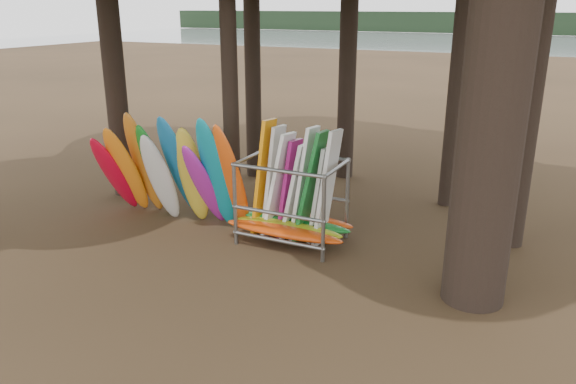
% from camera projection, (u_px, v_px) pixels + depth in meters
% --- Properties ---
extents(ground, '(120.00, 120.00, 0.00)m').
position_uv_depth(ground, '(235.00, 270.00, 12.05)').
color(ground, '#47331E').
rests_on(ground, ground).
extents(lake, '(160.00, 160.00, 0.00)m').
position_uv_depth(lake, '(508.00, 55.00, 63.31)').
color(lake, gray).
rests_on(lake, ground).
extents(far_shore, '(160.00, 4.00, 4.00)m').
position_uv_depth(far_shore, '(536.00, 23.00, 105.39)').
color(far_shore, black).
rests_on(far_shore, ground).
extents(kayak_row, '(4.30, 1.87, 3.12)m').
position_uv_depth(kayak_row, '(172.00, 174.00, 14.28)').
color(kayak_row, red).
rests_on(kayak_row, ground).
extents(storage_rack, '(2.99, 1.50, 2.89)m').
position_uv_depth(storage_rack, '(292.00, 203.00, 13.27)').
color(storage_rack, gray).
rests_on(storage_rack, ground).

